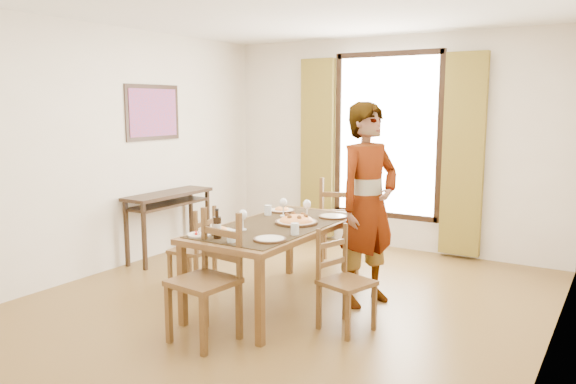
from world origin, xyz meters
The scene contains 22 objects.
ground centered at (0.00, 0.00, 0.00)m, with size 5.00×5.00×0.00m, color brown.
room_shell centered at (0.00, 0.13, 1.54)m, with size 4.60×5.10×2.74m.
console_table centered at (-2.03, 0.60, 0.68)m, with size 0.38×1.20×0.80m.
dining_table centered at (-0.05, -0.07, 0.69)m, with size 0.91×1.84×0.76m.
chair_west centered at (-0.98, -0.15, 0.39)m, with size 0.40×0.40×0.84m.
chair_north centered at (-0.12, 1.38, 0.48)m, with size 0.60×0.60×1.04m.
chair_south centered at (-0.07, -1.04, 0.47)m, with size 0.50×0.50×1.02m.
chair_east centered at (0.75, -0.28, 0.40)m, with size 0.47×0.47×0.85m.
man centered at (0.65, 0.40, 0.94)m, with size 0.67×0.80×1.87m, color #96989E.
plate_sw centered at (-0.30, -0.60, 0.78)m, with size 0.27×0.27×0.05m, color silver, non-canonical shape.
plate_se centered at (0.24, -0.61, 0.78)m, with size 0.27×0.27×0.05m, color silver, non-canonical shape.
plate_nw centered at (-0.34, 0.49, 0.78)m, with size 0.27×0.27×0.05m, color silver, non-canonical shape.
plate_ne centered at (0.24, 0.48, 0.78)m, with size 0.27×0.27×0.05m, color silver, non-canonical shape.
pasta_platter centered at (0.09, 0.06, 0.81)m, with size 0.40×0.40×0.10m, color red, non-canonical shape.
caprese_plate centered at (-0.36, -0.78, 0.78)m, with size 0.20×0.20×0.04m, color silver, non-canonical shape.
wine_glass_a centered at (-0.18, -0.41, 0.85)m, with size 0.08×0.08×0.18m, color white, non-canonical shape.
wine_glass_b centered at (0.04, 0.33, 0.85)m, with size 0.08×0.08×0.18m, color white, non-canonical shape.
wine_glass_c centered at (-0.20, 0.29, 0.85)m, with size 0.08×0.08×0.18m, color white, non-canonical shape.
tumbler_a centered at (0.30, -0.33, 0.81)m, with size 0.07×0.07×0.10m, color silver.
tumbler_b centered at (-0.36, 0.26, 0.81)m, with size 0.07×0.07×0.10m, color silver.
tumbler_c centered at (0.00, -0.82, 0.81)m, with size 0.07×0.07×0.10m, color silver.
wine_bottle centered at (-0.17, -0.78, 0.88)m, with size 0.07×0.07×0.25m, color black, non-canonical shape.
Camera 1 is at (2.69, -4.31, 1.85)m, focal length 35.00 mm.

